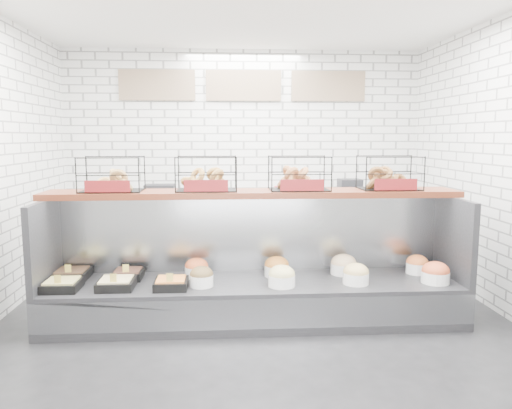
{
  "coord_description": "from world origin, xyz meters",
  "views": [
    {
      "loc": [
        -0.29,
        -4.41,
        1.79
      ],
      "look_at": [
        0.02,
        0.45,
        1.13
      ],
      "focal_mm": 35.0,
      "sensor_mm": 36.0,
      "label": 1
    }
  ],
  "objects": [
    {
      "name": "ground",
      "position": [
        0.0,
        0.0,
        0.0
      ],
      "size": [
        5.5,
        5.5,
        0.0
      ],
      "primitive_type": "plane",
      "color": "black",
      "rests_on": "ground"
    },
    {
      "name": "room_shell",
      "position": [
        0.0,
        0.6,
        2.06
      ],
      "size": [
        5.02,
        5.51,
        3.01
      ],
      "color": "silver",
      "rests_on": "ground"
    },
    {
      "name": "display_case",
      "position": [
        0.01,
        0.34,
        0.33
      ],
      "size": [
        4.0,
        0.9,
        1.2
      ],
      "color": "black",
      "rests_on": "ground"
    },
    {
      "name": "bagel_shelf",
      "position": [
        0.0,
        0.52,
        1.37
      ],
      "size": [
        4.1,
        0.5,
        0.4
      ],
      "color": "#491C0F",
      "rests_on": "display_case"
    },
    {
      "name": "prep_counter",
      "position": [
        -0.0,
        2.43,
        0.47
      ],
      "size": [
        4.0,
        0.6,
        1.2
      ],
      "color": "#93969B",
      "rests_on": "ground"
    }
  ]
}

